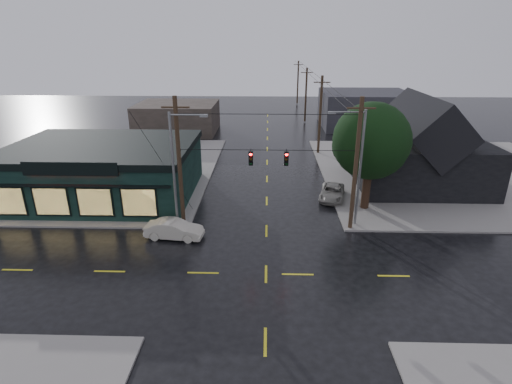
{
  "coord_description": "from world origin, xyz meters",
  "views": [
    {
      "loc": [
        -0.01,
        -21.58,
        14.0
      ],
      "look_at": [
        -0.81,
        6.12,
        3.16
      ],
      "focal_mm": 28.0,
      "sensor_mm": 36.0,
      "label": 1
    }
  ],
  "objects_px": {
    "sedan_cream": "(174,229)",
    "utility_pole_nw": "(184,227)",
    "corner_tree": "(371,141)",
    "utility_pole_ne": "(350,229)",
    "suv_silver": "(332,192)"
  },
  "relations": [
    {
      "from": "suv_silver",
      "to": "corner_tree",
      "type": "bearing_deg",
      "value": -30.13
    },
    {
      "from": "utility_pole_nw",
      "to": "suv_silver",
      "type": "relative_size",
      "value": 2.26
    },
    {
      "from": "utility_pole_nw",
      "to": "suv_silver",
      "type": "xyz_separation_m",
      "value": [
        12.5,
        6.22,
        0.63
      ]
    },
    {
      "from": "corner_tree",
      "to": "utility_pole_nw",
      "type": "height_order",
      "value": "corner_tree"
    },
    {
      "from": "corner_tree",
      "to": "suv_silver",
      "type": "height_order",
      "value": "corner_tree"
    },
    {
      "from": "corner_tree",
      "to": "utility_pole_ne",
      "type": "relative_size",
      "value": 0.89
    },
    {
      "from": "sedan_cream",
      "to": "suv_silver",
      "type": "relative_size",
      "value": 0.95
    },
    {
      "from": "utility_pole_ne",
      "to": "sedan_cream",
      "type": "height_order",
      "value": "utility_pole_ne"
    },
    {
      "from": "corner_tree",
      "to": "sedan_cream",
      "type": "distance_m",
      "value": 17.2
    },
    {
      "from": "sedan_cream",
      "to": "utility_pole_ne",
      "type": "bearing_deg",
      "value": -76.16
    },
    {
      "from": "sedan_cream",
      "to": "utility_pole_nw",
      "type": "bearing_deg",
      "value": -3.94
    },
    {
      "from": "utility_pole_nw",
      "to": "utility_pole_ne",
      "type": "xyz_separation_m",
      "value": [
        13.0,
        0.0,
        0.0
      ]
    },
    {
      "from": "sedan_cream",
      "to": "suv_silver",
      "type": "bearing_deg",
      "value": -51.91
    },
    {
      "from": "utility_pole_ne",
      "to": "suv_silver",
      "type": "distance_m",
      "value": 6.27
    },
    {
      "from": "utility_pole_nw",
      "to": "sedan_cream",
      "type": "height_order",
      "value": "utility_pole_nw"
    }
  ]
}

